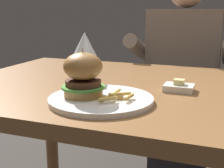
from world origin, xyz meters
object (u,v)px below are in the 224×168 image
object	(u,v)px
butter_dish	(179,87)
wine_glass	(85,46)
main_plate	(101,100)
burger_sandwich	(83,75)
diner_person	(182,90)

from	to	relation	value
butter_dish	wine_glass	bearing A→B (deg)	178.73
main_plate	wine_glass	world-z (taller)	wine_glass
main_plate	burger_sandwich	size ratio (longest dim) A/B	2.13
wine_glass	diner_person	distance (m)	0.79
main_plate	butter_dish	distance (m)	0.26
burger_sandwich	wine_glass	distance (m)	0.23
main_plate	butter_dish	xyz separation A→B (m)	(0.17, 0.19, 0.00)
main_plate	burger_sandwich	bearing A→B (deg)	-170.71
wine_glass	butter_dish	xyz separation A→B (m)	(0.31, -0.01, -0.11)
burger_sandwich	wine_glass	bearing A→B (deg)	114.14
burger_sandwich	main_plate	bearing A→B (deg)	9.29
main_plate	butter_dish	size ratio (longest dim) A/B	3.18
wine_glass	butter_dish	world-z (taller)	wine_glass
main_plate	wine_glass	size ratio (longest dim) A/B	1.66
burger_sandwich	wine_glass	xyz separation A→B (m)	(-0.09, 0.20, 0.05)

